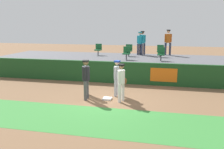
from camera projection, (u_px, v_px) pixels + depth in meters
The scene contains 17 objects.
ground_plane at pixel (106, 100), 11.48m from camera, with size 60.00×60.00×0.00m, color brown.
grass_foreground_strip at pixel (90, 119), 9.11m from camera, with size 18.00×2.80×0.01m, color #388438.
first_base at pixel (107, 99), 11.52m from camera, with size 0.40×0.40×0.08m, color white.
player_fielder_home at pixel (121, 80), 11.05m from camera, with size 0.46×0.50×1.74m.
player_runner_visitor at pixel (86, 75), 12.14m from camera, with size 0.43×0.45×1.72m.
player_coach_visitor at pixel (117, 76), 11.94m from camera, with size 0.42×0.48×1.76m.
player_umpire at pixel (86, 77), 11.36m from camera, with size 0.38×0.52×1.86m.
field_wall at pixel (120, 73), 14.58m from camera, with size 18.00×0.26×1.29m.
bleacher_platform at pixel (127, 66), 17.04m from camera, with size 18.00×4.80×1.23m, color #59595E.
seat_front_right at pixel (161, 53), 15.24m from camera, with size 0.44×0.44×0.84m.
seat_front_center at pixel (127, 52), 15.71m from camera, with size 0.45×0.44×0.84m.
seat_back_center at pixel (129, 50), 17.46m from camera, with size 0.46×0.44×0.84m.
seat_back_left at pixel (98, 49), 17.96m from camera, with size 0.46×0.44×0.84m.
seat_back_right at pixel (160, 50), 16.98m from camera, with size 0.46×0.44×0.84m.
spectator_hooded at pixel (140, 42), 18.00m from camera, with size 0.47×0.38×1.70m.
spectator_capped at pixel (168, 40), 17.92m from camera, with size 0.52×0.40×1.86m.
spectator_casual at pixel (142, 41), 18.16m from camera, with size 0.47×0.43×1.75m.
Camera 1 is at (2.73, -10.66, 3.48)m, focal length 39.24 mm.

